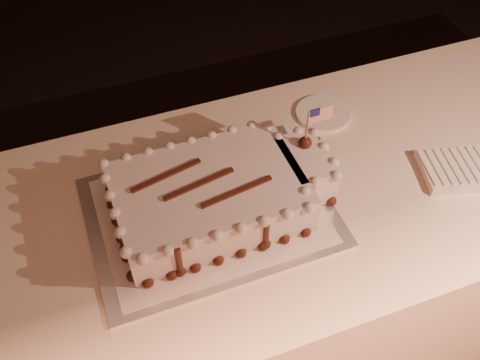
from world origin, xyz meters
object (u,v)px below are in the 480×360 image
object	(u,v)px
sheet_cake	(221,193)
side_plate	(323,114)
cake_board	(210,212)
napkin_stack	(459,169)
banquet_table	(262,273)

from	to	relation	value
sheet_cake	side_plate	world-z (taller)	sheet_cake
cake_board	napkin_stack	bearing A→B (deg)	-9.15
napkin_stack	side_plate	size ratio (longest dim) A/B	1.43
banquet_table	napkin_stack	distance (m)	0.65
side_plate	banquet_table	bearing A→B (deg)	-140.28
sheet_cake	napkin_stack	xyz separation A→B (m)	(0.63, -0.10, -0.05)
cake_board	side_plate	world-z (taller)	side_plate
napkin_stack	side_plate	bearing A→B (deg)	125.26
banquet_table	cake_board	size ratio (longest dim) A/B	4.05
cake_board	sheet_cake	xyz separation A→B (m)	(0.03, 0.00, 0.06)
banquet_table	sheet_cake	xyz separation A→B (m)	(-0.12, -0.00, 0.44)
cake_board	napkin_stack	world-z (taller)	napkin_stack
side_plate	sheet_cake	bearing A→B (deg)	-149.71
side_plate	cake_board	bearing A→B (deg)	-151.54
banquet_table	napkin_stack	size ratio (longest dim) A/B	10.48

